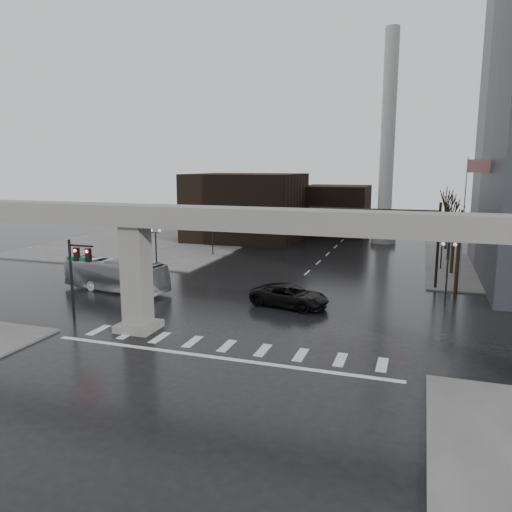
# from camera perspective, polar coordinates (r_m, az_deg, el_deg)

# --- Properties ---
(ground) EXTENTS (160.00, 160.00, 0.00)m
(ground) POSITION_cam_1_polar(r_m,az_deg,el_deg) (33.06, -2.70, -9.64)
(ground) COLOR black
(ground) RESTS_ON ground
(sidewalk_nw) EXTENTS (28.00, 36.00, 0.15)m
(sidewalk_nw) POSITION_cam_1_polar(r_m,az_deg,el_deg) (75.72, -11.24, 1.65)
(sidewalk_nw) COLOR slate
(sidewalk_nw) RESTS_ON ground
(elevated_guideway) EXTENTS (48.00, 2.60, 8.70)m
(elevated_guideway) POSITION_cam_1_polar(r_m,az_deg,el_deg) (30.94, -0.62, 2.15)
(elevated_guideway) COLOR gray
(elevated_guideway) RESTS_ON ground
(building_far_left) EXTENTS (16.00, 14.00, 10.00)m
(building_far_left) POSITION_cam_1_polar(r_m,az_deg,el_deg) (75.57, -1.12, 5.59)
(building_far_left) COLOR black
(building_far_left) RESTS_ON ground
(building_far_mid) EXTENTS (10.00, 10.00, 8.00)m
(building_far_mid) POSITION_cam_1_polar(r_m,az_deg,el_deg) (82.34, 9.18, 5.16)
(building_far_mid) COLOR black
(building_far_mid) RESTS_ON ground
(smokestack) EXTENTS (3.60, 3.60, 30.00)m
(smokestack) POSITION_cam_1_polar(r_m,az_deg,el_deg) (75.14, 14.77, 11.60)
(smokestack) COLOR #BBBAB6
(smokestack) RESTS_ON ground
(signal_mast_arm) EXTENTS (12.12, 0.43, 8.00)m
(signal_mast_arm) POSITION_cam_1_polar(r_m,az_deg,el_deg) (48.10, 15.67, 3.45)
(signal_mast_arm) COLOR black
(signal_mast_arm) RESTS_ON ground
(signal_left_pole) EXTENTS (2.30, 0.30, 6.00)m
(signal_left_pole) POSITION_cam_1_polar(r_m,az_deg,el_deg) (38.38, -19.79, -1.11)
(signal_left_pole) COLOR black
(signal_left_pole) RESTS_ON ground
(flagpole_assembly) EXTENTS (2.06, 0.12, 12.00)m
(flagpole_assembly) POSITION_cam_1_polar(r_m,az_deg,el_deg) (51.22, 23.03, 5.33)
(flagpole_assembly) COLOR silver
(flagpole_assembly) RESTS_ON ground
(lamp_right_0) EXTENTS (1.22, 0.32, 5.11)m
(lamp_right_0) POSITION_cam_1_polar(r_m,az_deg,el_deg) (43.69, 21.08, -0.65)
(lamp_right_0) COLOR black
(lamp_right_0) RESTS_ON ground
(lamp_right_1) EXTENTS (1.22, 0.32, 5.11)m
(lamp_right_1) POSITION_cam_1_polar(r_m,az_deg,el_deg) (57.51, 20.53, 1.89)
(lamp_right_1) COLOR black
(lamp_right_1) RESTS_ON ground
(lamp_right_2) EXTENTS (1.22, 0.32, 5.11)m
(lamp_right_2) POSITION_cam_1_polar(r_m,az_deg,el_deg) (71.39, 20.20, 3.44)
(lamp_right_2) COLOR black
(lamp_right_2) RESTS_ON ground
(lamp_left_0) EXTENTS (1.22, 0.32, 5.11)m
(lamp_left_0) POSITION_cam_1_polar(r_m,az_deg,el_deg) (50.20, -11.37, 1.20)
(lamp_left_0) COLOR black
(lamp_left_0) RESTS_ON ground
(lamp_left_1) EXTENTS (1.22, 0.32, 5.11)m
(lamp_left_1) POSITION_cam_1_polar(r_m,az_deg,el_deg) (62.59, -5.00, 3.15)
(lamp_left_1) COLOR black
(lamp_left_1) RESTS_ON ground
(lamp_left_2) EXTENTS (1.22, 0.32, 5.11)m
(lamp_left_2) POSITION_cam_1_polar(r_m,az_deg,el_deg) (75.55, -0.76, 4.43)
(lamp_left_2) COLOR black
(lamp_left_2) RESTS_ON ground
(tree_right_0) EXTENTS (1.09, 1.58, 7.50)m
(tree_right_0) POSITION_cam_1_polar(r_m,az_deg,el_deg) (47.82, 22.07, -0.66)
(tree_right_0) COLOR black
(tree_right_0) RESTS_ON ground
(tree_right_1) EXTENTS (1.09, 1.61, 7.67)m
(tree_right_1) POSITION_cam_1_polar(r_m,az_deg,el_deg) (55.69, 21.61, 0.91)
(tree_right_1) COLOR black
(tree_right_1) RESTS_ON ground
(tree_right_2) EXTENTS (1.10, 1.63, 7.85)m
(tree_right_2) POSITION_cam_1_polar(r_m,az_deg,el_deg) (63.58, 21.27, 2.09)
(tree_right_2) COLOR black
(tree_right_2) RESTS_ON ground
(tree_right_3) EXTENTS (1.11, 1.66, 8.02)m
(tree_right_3) POSITION_cam_1_polar(r_m,az_deg,el_deg) (71.51, 21.00, 3.00)
(tree_right_3) COLOR black
(tree_right_3) RESTS_ON ground
(tree_right_4) EXTENTS (1.12, 1.69, 8.19)m
(tree_right_4) POSITION_cam_1_polar(r_m,az_deg,el_deg) (79.44, 20.78, 3.74)
(tree_right_4) COLOR black
(tree_right_4) RESTS_ON ground
(pickup_truck) EXTENTS (6.87, 4.15, 1.78)m
(pickup_truck) POSITION_cam_1_polar(r_m,az_deg,el_deg) (40.49, 3.85, -4.55)
(pickup_truck) COLOR black
(pickup_truck) RESTS_ON ground
(city_bus) EXTENTS (10.69, 3.86, 2.91)m
(city_bus) POSITION_cam_1_polar(r_m,az_deg,el_deg) (47.02, -15.71, -2.11)
(city_bus) COLOR #B5B4B9
(city_bus) RESTS_ON ground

